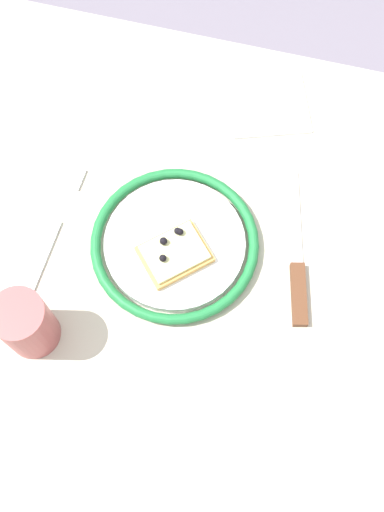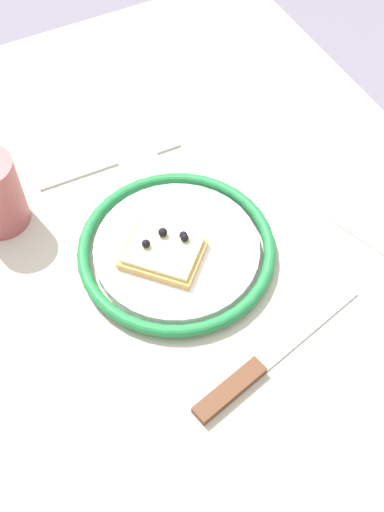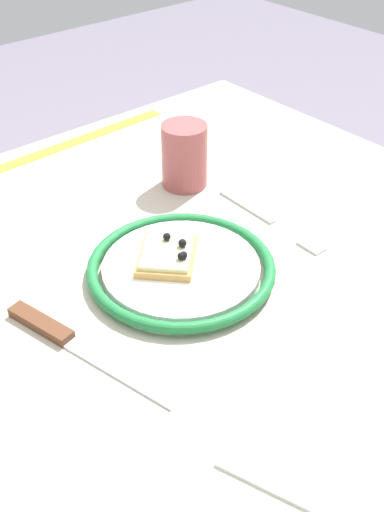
{
  "view_description": "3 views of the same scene",
  "coord_description": "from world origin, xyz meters",
  "px_view_note": "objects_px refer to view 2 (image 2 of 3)",
  "views": [
    {
      "loc": [
        0.11,
        -0.28,
        1.51
      ],
      "look_at": [
        0.04,
        0.02,
        0.74
      ],
      "focal_mm": 42.37,
      "sensor_mm": 36.0,
      "label": 1
    },
    {
      "loc": [
        0.4,
        -0.14,
        1.34
      ],
      "look_at": [
        0.03,
        0.04,
        0.74
      ],
      "focal_mm": 43.52,
      "sensor_mm": 36.0,
      "label": 2
    },
    {
      "loc": [
        0.4,
        0.52,
        1.22
      ],
      "look_at": [
        -0.01,
        0.04,
        0.74
      ],
      "focal_mm": 44.2,
      "sensor_mm": 36.0,
      "label": 3
    }
  ],
  "objects_px": {
    "dining_table": "(152,304)",
    "pizza_slice_near": "(163,252)",
    "fork": "(112,163)",
    "plate": "(177,249)",
    "knife": "(252,372)"
  },
  "relations": [
    {
      "from": "knife",
      "to": "fork",
      "type": "distance_m",
      "value": 0.35
    },
    {
      "from": "plate",
      "to": "knife",
      "type": "xyz_separation_m",
      "value": [
        0.18,
        0.0,
        -0.01
      ]
    },
    {
      "from": "dining_table",
      "to": "fork",
      "type": "distance_m",
      "value": 0.2
    },
    {
      "from": "dining_table",
      "to": "plate",
      "type": "height_order",
      "value": "plate"
    },
    {
      "from": "dining_table",
      "to": "knife",
      "type": "height_order",
      "value": "knife"
    },
    {
      "from": "plate",
      "to": "pizza_slice_near",
      "type": "height_order",
      "value": "pizza_slice_near"
    },
    {
      "from": "dining_table",
      "to": "pizza_slice_near",
      "type": "distance_m",
      "value": 0.13
    },
    {
      "from": "dining_table",
      "to": "fork",
      "type": "relative_size",
      "value": 4.81
    },
    {
      "from": "dining_table",
      "to": "knife",
      "type": "xyz_separation_m",
      "value": [
        0.18,
        0.04,
        0.11
      ]
    },
    {
      "from": "pizza_slice_near",
      "to": "fork",
      "type": "height_order",
      "value": "pizza_slice_near"
    },
    {
      "from": "fork",
      "to": "pizza_slice_near",
      "type": "bearing_deg",
      "value": -2.68
    },
    {
      "from": "pizza_slice_near",
      "to": "knife",
      "type": "distance_m",
      "value": 0.17
    },
    {
      "from": "dining_table",
      "to": "plate",
      "type": "relative_size",
      "value": 4.05
    },
    {
      "from": "pizza_slice_near",
      "to": "plate",
      "type": "bearing_deg",
      "value": 104.58
    },
    {
      "from": "pizza_slice_near",
      "to": "knife",
      "type": "height_order",
      "value": "pizza_slice_near"
    }
  ]
}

